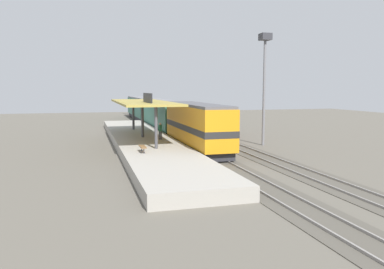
% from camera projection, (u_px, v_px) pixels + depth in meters
% --- Properties ---
extents(ground_plane, '(120.00, 120.00, 0.00)m').
position_uv_depth(ground_plane, '(202.00, 143.00, 42.08)').
color(ground_plane, '#5B564C').
extents(track_near, '(3.20, 110.00, 0.16)m').
position_uv_depth(track_near, '(185.00, 144.00, 41.54)').
color(track_near, '#4E4941').
rests_on(track_near, ground).
extents(track_far, '(3.20, 110.00, 0.16)m').
position_uv_depth(track_far, '(224.00, 142.00, 42.77)').
color(track_far, '#4E4941').
rests_on(track_far, ground).
extents(platform, '(6.00, 44.00, 0.90)m').
position_uv_depth(platform, '(143.00, 141.00, 40.26)').
color(platform, '#9E998E').
rests_on(platform, ground).
extents(station_canopy, '(5.20, 18.00, 4.70)m').
position_uv_depth(station_canopy, '(142.00, 103.00, 39.68)').
color(station_canopy, '#47474C').
rests_on(station_canopy, platform).
extents(platform_bench, '(0.44, 1.70, 0.50)m').
position_uv_depth(platform_bench, '(143.00, 147.00, 30.59)').
color(platform_bench, '#333338').
rests_on(platform_bench, platform).
extents(locomotive, '(2.93, 14.43, 4.44)m').
position_uv_depth(locomotive, '(197.00, 126.00, 36.76)').
color(locomotive, '#28282D').
rests_on(locomotive, track_near).
extents(passenger_carriage_front, '(2.90, 20.00, 4.24)m').
position_uv_depth(passenger_carriage_front, '(161.00, 115.00, 53.98)').
color(passenger_carriage_front, '#28282D').
rests_on(passenger_carriage_front, track_near).
extents(passenger_carriage_rear, '(2.90, 20.00, 4.24)m').
position_uv_depth(passenger_carriage_rear, '(141.00, 108.00, 73.86)').
color(passenger_carriage_rear, '#28282D').
rests_on(passenger_carriage_rear, track_near).
extents(freight_car, '(2.80, 12.00, 3.54)m').
position_uv_depth(freight_car, '(203.00, 119.00, 50.12)').
color(freight_car, '#28282D').
rests_on(freight_car, track_far).
extents(light_mast, '(1.10, 1.10, 11.70)m').
position_uv_depth(light_mast, '(265.00, 66.00, 39.50)').
color(light_mast, slate).
rests_on(light_mast, ground).
extents(person_waiting, '(0.34, 0.34, 1.71)m').
position_uv_depth(person_waiting, '(160.00, 130.00, 38.29)').
color(person_waiting, '#4C4C51').
rests_on(person_waiting, platform).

